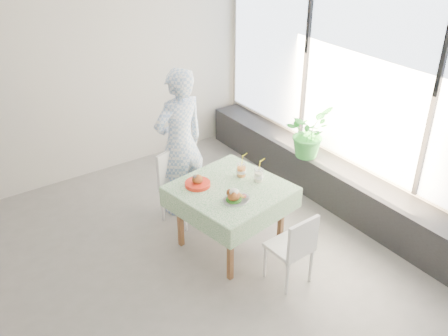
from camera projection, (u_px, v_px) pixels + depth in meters
floor at (131, 295)px, 4.80m from camera, size 6.00×6.00×0.00m
wall_back at (28, 84)px, 5.91m from camera, size 6.00×0.02×2.80m
wall_right at (363, 94)px, 5.61m from camera, size 0.02×5.00×2.80m
window_pane at (364, 73)px, 5.48m from camera, size 0.01×4.80×2.18m
window_ledge at (339, 187)px, 6.07m from camera, size 0.40×4.80×0.50m
cafe_table at (231, 210)px, 5.25m from camera, size 1.19×1.19×0.74m
chair_far at (182, 199)px, 5.80m from camera, size 0.51×0.51×0.85m
chair_near at (289, 260)px, 4.88m from camera, size 0.39×0.39×0.79m
diner at (180, 143)px, 5.68m from camera, size 0.68×0.48×1.78m
main_dish at (235, 197)px, 4.87m from camera, size 0.28×0.28×0.15m
juice_cup_orange at (241, 170)px, 5.28m from camera, size 0.11×0.11×0.30m
juice_cup_lemonade at (259, 176)px, 5.19m from camera, size 0.10×0.10×0.29m
second_dish at (198, 183)px, 5.13m from camera, size 0.26×0.26×0.13m
potted_plant at (308, 133)px, 6.11m from camera, size 0.71×0.68×0.62m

